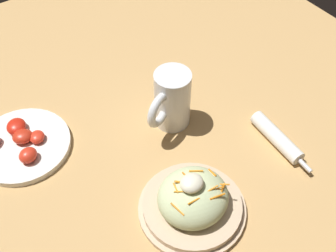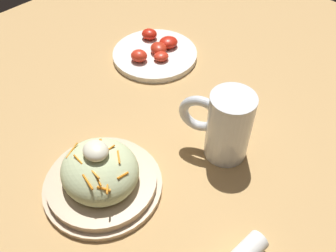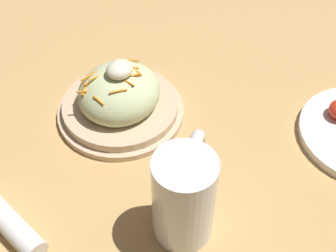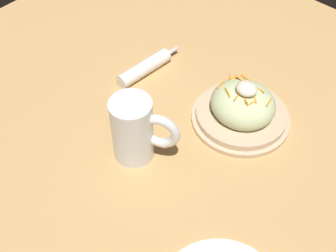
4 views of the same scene
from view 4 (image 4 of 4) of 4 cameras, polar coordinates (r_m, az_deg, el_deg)
ground_plane at (r=0.90m, az=0.05°, el=-5.51°), size 1.43×1.43×0.00m
salad_plate at (r=0.97m, az=9.21°, el=2.12°), size 0.21×0.21×0.11m
beer_mug at (r=0.88m, az=-4.19°, el=-0.77°), size 0.13×0.09×0.14m
napkin_roll at (r=1.08m, az=-2.90°, el=7.26°), size 0.04×0.18×0.03m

